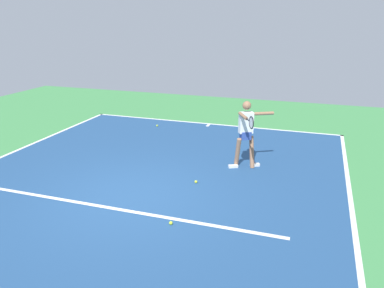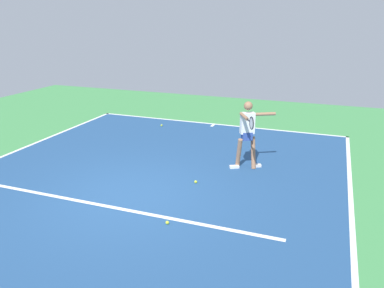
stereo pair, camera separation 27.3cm
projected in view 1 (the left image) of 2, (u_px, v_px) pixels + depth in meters
ground_plane at (130, 197)px, 8.07m from camera, size 22.02×22.02×0.00m
court_surface at (130, 197)px, 8.07m from camera, size 9.02×12.44×0.00m
court_line_baseline_near at (210, 124)px, 13.61m from camera, size 9.02×0.10×0.01m
court_line_sideline_left at (355, 232)px, 6.72m from camera, size 0.10×12.44×0.01m
court_line_service at (116, 209)px, 7.55m from camera, size 6.76×0.10×0.01m
court_line_centre_mark at (208, 125)px, 13.43m from camera, size 0.10×0.30×0.01m
tennis_player at (246, 130)px, 9.34m from camera, size 1.01×1.36×1.72m
tennis_ball_by_baseline at (157, 126)px, 13.27m from camera, size 0.07×0.07×0.07m
tennis_ball_near_player at (171, 223)px, 6.97m from camera, size 0.07×0.07×0.07m
tennis_ball_far_corner at (196, 182)px, 8.72m from camera, size 0.07×0.07×0.07m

